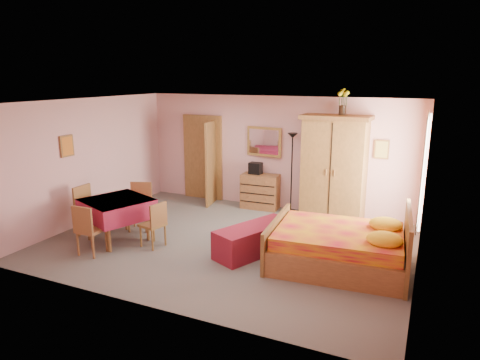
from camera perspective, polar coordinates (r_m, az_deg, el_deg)
The scene contains 23 objects.
floor at distance 8.09m, azimuth -1.54°, elevation -8.33°, with size 6.50×6.50×0.00m, color slate.
ceiling at distance 7.51m, azimuth -1.67°, elevation 10.38°, with size 6.50×6.50×0.00m, color brown.
wall_back at distance 9.96m, azimuth 4.72°, elevation 3.64°, with size 6.50×0.10×2.60m, color #E2A4A4.
wall_front at distance 5.64m, azimuth -12.83°, elevation -4.59°, with size 6.50×0.10×2.60m, color #E2A4A4.
wall_left at distance 9.55m, azimuth -19.43°, elevation 2.46°, with size 0.10×5.00×2.60m, color #E2A4A4.
wall_right at distance 6.96m, azimuth 23.24°, elevation -1.89°, with size 0.10×5.00×2.60m, color #E2A4A4.
doorway at distance 10.76m, azimuth -4.93°, elevation 2.91°, with size 1.06×0.12×2.15m, color #9E6B35.
window at distance 8.09m, azimuth 23.32°, elevation 1.28°, with size 0.08×1.40×1.95m, color white.
picture_left at distance 9.05m, azimuth -22.10°, elevation 4.22°, with size 0.04×0.32×0.42m, color orange.
picture_back at distance 9.37m, azimuth 18.36°, elevation 3.90°, with size 0.30×0.04×0.40m, color #D8BF59.
chest_of_drawers at distance 10.00m, azimuth 2.70°, elevation -1.53°, with size 0.86×0.43×0.81m, color brown.
wall_mirror at distance 9.96m, azimuth 3.23°, elevation 5.12°, with size 0.87×0.05×0.69m, color silver.
stereo at distance 9.94m, azimuth 2.08°, elevation 1.57°, with size 0.29×0.21×0.27m, color black.
floor_lamp at distance 9.67m, azimuth 6.89°, elevation 0.90°, with size 0.23×0.23×1.81m, color black.
wardrobe at distance 9.33m, azimuth 12.43°, elevation 1.56°, with size 1.43×0.74×2.25m, color #A16F36.
sunflower_vase at distance 9.20m, azimuth 13.57°, elevation 10.12°, with size 0.22×0.22×0.54m, color yellow.
bed at distance 7.18m, azimuth 13.01°, elevation -7.32°, with size 2.18×1.71×1.01m, color red.
bench at distance 7.56m, azimuth 1.96°, elevation -7.91°, with size 0.56×1.51×0.50m, color maroon.
dining_table at distance 8.40m, azimuth -15.98°, elevation -5.12°, with size 1.10×1.10×0.80m, color maroon.
chair_south at distance 7.89m, azimuth -19.23°, elevation -6.19°, with size 0.41×0.41×0.91m, color #945B32.
chair_north at distance 8.83m, azimuth -13.29°, elevation -3.54°, with size 0.43×0.43×0.95m, color #926031.
chair_west at distance 8.80m, azimuth -19.24°, elevation -3.92°, with size 0.44×0.44×0.97m, color olive.
chair_east at distance 7.95m, azimuth -11.59°, elevation -5.79°, with size 0.38×0.38×0.84m, color olive.
Camera 1 is at (3.29, -6.74, 3.04)m, focal length 32.00 mm.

